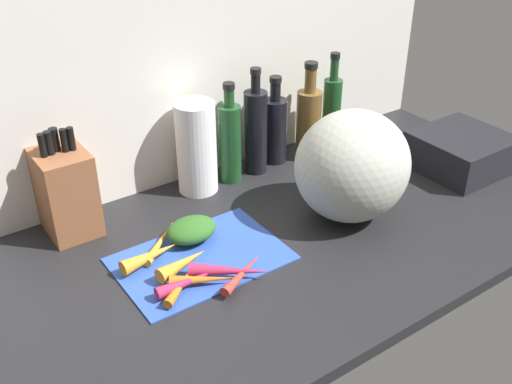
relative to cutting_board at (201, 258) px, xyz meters
The scene contains 21 objects.
ground_plane 16.58cm from the cutting_board, ahead, with size 170.00×80.00×3.00cm, color black.
wall_back 49.82cm from the cutting_board, 65.91° to the left, with size 170.00×3.00×60.00cm, color silver.
cutting_board is the anchor object (origin of this frame).
carrot_0 10.78cm from the cutting_board, 134.37° to the right, with size 2.80×2.80×14.63cm, color #B2264C.
carrot_1 10.14cm from the cutting_board, 81.01° to the right, with size 3.21×3.21×17.61cm, color #B2264C.
carrot_2 11.32cm from the cutting_board, 155.75° to the left, with size 3.49×3.49×14.12cm, color orange.
carrot_3 9.93cm from the cutting_board, 118.05° to the right, with size 2.57×2.57×13.88cm, color orange.
carrot_4 10.79cm from the cutting_board, 140.75° to the right, with size 2.16×2.16×14.98cm, color orange.
carrot_5 10.70cm from the cutting_board, 120.26° to the left, with size 2.12×2.12×16.84cm, color orange.
carrot_6 12.19cm from the cutting_board, 71.67° to the right, with size 2.36×2.36×15.13cm, color red.
carrot_7 6.41cm from the cutting_board, 158.53° to the right, with size 3.54×3.54×12.81cm, color orange.
carrot_greens_pile 7.96cm from the cutting_board, 75.97° to the left, with size 12.14×9.34×5.14cm, color #2D6023.
winter_squash 42.54cm from the cutting_board, ahead, with size 28.79×27.00×27.63cm, color #B2B7A8.
knife_block 36.40cm from the cutting_board, 123.86° to the left, with size 11.47×15.44×26.40cm.
paper_towel_roll 33.84cm from the cutting_board, 60.71° to the left, with size 10.55×10.55×24.89cm, color white.
bottle_0 38.88cm from the cutting_board, 46.63° to the left, with size 6.04×6.04×28.17cm.
bottle_1 45.46cm from the cutting_board, 38.75° to the left, with size 6.48×6.48×30.27cm.
bottle_2 52.34cm from the cutting_board, 34.79° to the left, with size 7.00×7.00×25.72cm.
bottle_3 58.33cm from the cutting_board, 26.30° to the left, with size 7.16×7.16×29.10cm.
bottle_4 66.37cm from the cutting_board, 23.00° to the left, with size 5.38×5.38×30.08cm.
dish_rack 83.24cm from the cutting_board, ahead, with size 24.02×23.30×10.26cm, color black.
Camera 1 is at (-68.64, -94.65, 82.86)cm, focal length 42.29 mm.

